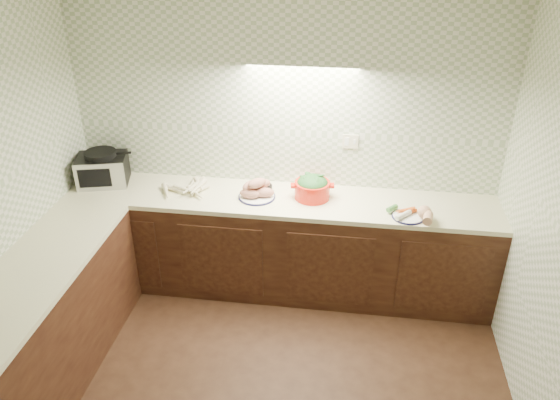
# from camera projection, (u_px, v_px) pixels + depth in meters

# --- Properties ---
(room) EXTENTS (3.60, 3.60, 2.60)m
(room) POSITION_uv_depth(u_px,v_px,m) (240.00, 211.00, 2.88)
(room) COLOR black
(room) RESTS_ON ground
(counter) EXTENTS (3.60, 3.60, 0.90)m
(counter) POSITION_uv_depth(u_px,v_px,m) (175.00, 295.00, 4.12)
(counter) COLOR black
(counter) RESTS_ON ground
(toaster_oven) EXTENTS (0.48, 0.41, 0.29)m
(toaster_oven) POSITION_uv_depth(u_px,v_px,m) (103.00, 168.00, 4.71)
(toaster_oven) COLOR black
(toaster_oven) RESTS_ON counter
(parsnip_pile) EXTENTS (0.38, 0.40, 0.07)m
(parsnip_pile) POSITION_uv_depth(u_px,v_px,m) (188.00, 186.00, 4.66)
(parsnip_pile) COLOR beige
(parsnip_pile) RESTS_ON counter
(sweet_potato_plate) EXTENTS (0.31, 0.31, 0.18)m
(sweet_potato_plate) POSITION_uv_depth(u_px,v_px,m) (256.00, 190.00, 4.52)
(sweet_potato_plate) COLOR #121139
(sweet_potato_plate) RESTS_ON counter
(onion_bowl) EXTENTS (0.13, 0.13, 0.10)m
(onion_bowl) POSITION_uv_depth(u_px,v_px,m) (264.00, 186.00, 4.64)
(onion_bowl) COLOR black
(onion_bowl) RESTS_ON counter
(dutch_oven) EXTENTS (0.36, 0.33, 0.20)m
(dutch_oven) POSITION_uv_depth(u_px,v_px,m) (312.00, 187.00, 4.49)
(dutch_oven) COLOR red
(dutch_oven) RESTS_ON counter
(veg_plate) EXTENTS (0.38, 0.27, 0.12)m
(veg_plate) POSITION_uv_depth(u_px,v_px,m) (415.00, 213.00, 4.22)
(veg_plate) COLOR #121139
(veg_plate) RESTS_ON counter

